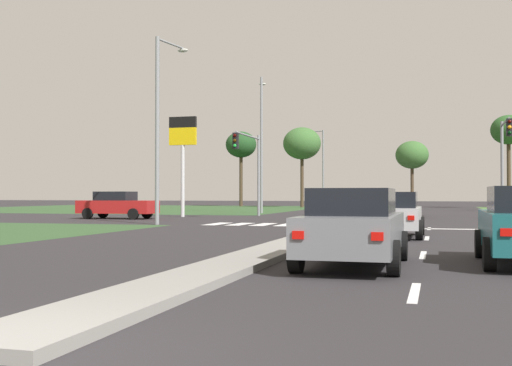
% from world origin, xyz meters
% --- Properties ---
extents(ground_plane, '(200.00, 200.00, 0.00)m').
position_xyz_m(ground_plane, '(0.00, 30.00, 0.00)').
color(ground_plane, '#282628').
extents(grass_verge_far_left, '(35.00, 35.00, 0.01)m').
position_xyz_m(grass_verge_far_left, '(-25.50, 54.50, 0.00)').
color(grass_verge_far_left, '#2D4C28').
rests_on(grass_verge_far_left, ground).
extents(median_island_near, '(1.20, 22.00, 0.14)m').
position_xyz_m(median_island_near, '(0.00, 11.00, 0.07)').
color(median_island_near, gray).
rests_on(median_island_near, ground).
extents(median_island_far, '(1.20, 36.00, 0.14)m').
position_xyz_m(median_island_far, '(0.00, 55.00, 0.07)').
color(median_island_far, '#ADA89E').
rests_on(median_island_far, ground).
extents(lane_dash_near, '(0.14, 2.00, 0.01)m').
position_xyz_m(lane_dash_near, '(3.50, 5.04, 0.01)').
color(lane_dash_near, silver).
rests_on(lane_dash_near, ground).
extents(lane_dash_second, '(0.14, 2.00, 0.01)m').
position_xyz_m(lane_dash_second, '(3.50, 11.04, 0.01)').
color(lane_dash_second, silver).
rests_on(lane_dash_second, ground).
extents(lane_dash_third, '(0.14, 2.00, 0.01)m').
position_xyz_m(lane_dash_third, '(3.50, 17.04, 0.01)').
color(lane_dash_third, silver).
rests_on(lane_dash_third, ground).
extents(lane_dash_fourth, '(0.14, 2.00, 0.01)m').
position_xyz_m(lane_dash_fourth, '(3.50, 23.04, 0.01)').
color(lane_dash_fourth, silver).
rests_on(lane_dash_fourth, ground).
extents(stop_bar_near, '(6.40, 0.50, 0.01)m').
position_xyz_m(stop_bar_near, '(3.80, 23.00, 0.01)').
color(stop_bar_near, silver).
rests_on(stop_bar_near, ground).
extents(crosswalk_bar_near, '(0.70, 2.80, 0.01)m').
position_xyz_m(crosswalk_bar_near, '(-6.40, 24.80, 0.01)').
color(crosswalk_bar_near, silver).
rests_on(crosswalk_bar_near, ground).
extents(crosswalk_bar_second, '(0.70, 2.80, 0.01)m').
position_xyz_m(crosswalk_bar_second, '(-5.25, 24.80, 0.01)').
color(crosswalk_bar_second, silver).
rests_on(crosswalk_bar_second, ground).
extents(crosswalk_bar_third, '(0.70, 2.80, 0.01)m').
position_xyz_m(crosswalk_bar_third, '(-4.10, 24.80, 0.01)').
color(crosswalk_bar_third, silver).
rests_on(crosswalk_bar_third, ground).
extents(crosswalk_bar_fourth, '(0.70, 2.80, 0.01)m').
position_xyz_m(crosswalk_bar_fourth, '(-2.95, 24.80, 0.01)').
color(crosswalk_bar_fourth, silver).
rests_on(crosswalk_bar_fourth, ground).
extents(crosswalk_bar_fifth, '(0.70, 2.80, 0.01)m').
position_xyz_m(crosswalk_bar_fifth, '(-1.80, 24.80, 0.01)').
color(crosswalk_bar_fifth, silver).
rests_on(crosswalk_bar_fifth, ground).
extents(crosswalk_bar_sixth, '(0.70, 2.80, 0.01)m').
position_xyz_m(crosswalk_bar_sixth, '(-0.65, 24.80, 0.01)').
color(crosswalk_bar_sixth, silver).
rests_on(crosswalk_bar_sixth, ground).
extents(crosswalk_bar_seventh, '(0.70, 2.80, 0.01)m').
position_xyz_m(crosswalk_bar_seventh, '(0.50, 24.80, 0.01)').
color(crosswalk_bar_seventh, silver).
rests_on(crosswalk_bar_seventh, ground).
extents(crosswalk_bar_eighth, '(0.70, 2.80, 0.01)m').
position_xyz_m(crosswalk_bar_eighth, '(1.65, 24.80, 0.01)').
color(crosswalk_bar_eighth, silver).
rests_on(crosswalk_bar_eighth, ground).
extents(car_red_near, '(4.58, 2.01, 1.59)m').
position_xyz_m(car_red_near, '(-14.21, 29.43, 0.81)').
color(car_red_near, '#A31919').
rests_on(car_red_near, ground).
extents(car_white_second, '(1.96, 4.36, 1.54)m').
position_xyz_m(car_white_second, '(-2.34, 63.27, 0.78)').
color(car_white_second, silver).
rests_on(car_white_second, ground).
extents(car_silver_third, '(2.03, 4.15, 1.51)m').
position_xyz_m(car_silver_third, '(2.38, 17.38, 0.77)').
color(car_silver_third, '#B7B7BC').
rests_on(car_silver_third, ground).
extents(car_grey_fourth, '(1.96, 4.46, 1.55)m').
position_xyz_m(car_grey_fourth, '(2.22, 8.22, 0.79)').
color(car_grey_fourth, slate).
rests_on(car_grey_fourth, ground).
extents(car_blue_fifth, '(4.40, 2.03, 1.52)m').
position_xyz_m(car_blue_fifth, '(0.19, 31.22, 0.78)').
color(car_blue_fifth, navy).
rests_on(car_blue_fifth, ground).
extents(traffic_signal_far_left, '(0.32, 5.45, 5.36)m').
position_xyz_m(traffic_signal_far_left, '(-7.60, 34.55, 3.75)').
color(traffic_signal_far_left, gray).
rests_on(traffic_signal_far_left, ground).
extents(traffic_signal_far_right, '(0.32, 4.48, 5.82)m').
position_xyz_m(traffic_signal_far_right, '(7.60, 35.03, 3.99)').
color(traffic_signal_far_right, gray).
rests_on(traffic_signal_far_right, ground).
extents(street_lamp_second, '(0.77, 2.47, 8.95)m').
position_xyz_m(street_lamp_second, '(-8.93, 23.70, 5.04)').
color(street_lamp_second, gray).
rests_on(street_lamp_second, ground).
extents(street_lamp_third, '(0.82, 2.18, 10.34)m').
position_xyz_m(street_lamp_third, '(-9.01, 42.50, 5.72)').
color(street_lamp_third, gray).
rests_on(street_lamp_third, ground).
extents(street_lamp_fourth, '(2.00, 0.95, 8.93)m').
position_xyz_m(street_lamp_fourth, '(-9.13, 69.85, 4.98)').
color(street_lamp_fourth, gray).
rests_on(street_lamp_fourth, ground).
extents(pedestrian_at_median, '(0.34, 0.34, 1.75)m').
position_xyz_m(pedestrian_at_median, '(-0.10, 40.11, 1.20)').
color(pedestrian_at_median, '#232833').
rests_on(pedestrian_at_median, median_island_far).
extents(fuel_price_totem, '(1.80, 0.24, 6.36)m').
position_xyz_m(fuel_price_totem, '(-11.73, 33.42, 4.66)').
color(fuel_price_totem, silver).
rests_on(fuel_price_totem, ground).
extents(treeline_near, '(3.62, 3.62, 8.83)m').
position_xyz_m(treeline_near, '(-18.41, 67.82, 7.19)').
color(treeline_near, '#423323').
rests_on(treeline_near, ground).
extents(treeline_second, '(4.16, 4.16, 8.79)m').
position_xyz_m(treeline_second, '(-10.46, 64.79, 6.98)').
color(treeline_second, '#423323').
rests_on(treeline_second, ground).
extents(treeline_third, '(3.51, 3.51, 7.17)m').
position_xyz_m(treeline_third, '(1.25, 66.54, 5.62)').
color(treeline_third, '#423323').
rests_on(treeline_third, ground).
extents(treeline_fourth, '(3.50, 3.50, 9.43)m').
position_xyz_m(treeline_fourth, '(10.79, 64.60, 7.82)').
color(treeline_fourth, '#423323').
rests_on(treeline_fourth, ground).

